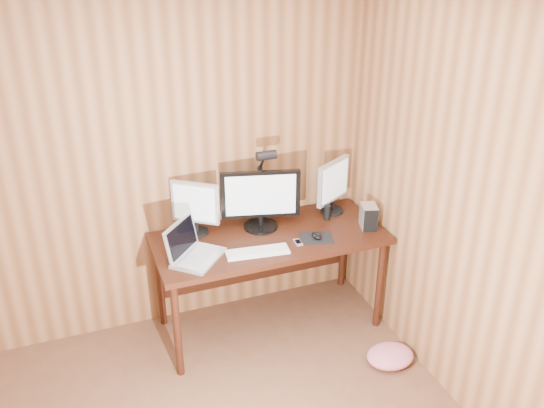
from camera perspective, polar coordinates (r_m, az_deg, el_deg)
room_shell at (r=2.20m, az=-8.48°, el=-15.28°), size 4.00×4.00×4.00m
desk at (r=4.11m, az=-0.60°, el=-4.22°), size 1.60×0.70×0.75m
monitor_center at (r=4.01m, az=-1.15°, el=0.50°), size 0.55×0.24×0.43m
monitor_left at (r=3.97m, az=-7.61°, el=-0.29°), size 0.29×0.23×0.39m
monitor_right at (r=4.26m, az=6.08°, el=1.87°), size 0.33×0.21×0.41m
laptop at (r=3.75m, az=-8.00°, el=-4.48°), size 0.43×0.43×0.25m
keyboard at (r=3.79m, az=-1.44°, el=-4.75°), size 0.43×0.17×0.02m
mousepad at (r=3.98m, az=4.45°, el=-3.37°), size 0.26×0.23×0.00m
mouse at (r=3.97m, az=4.46°, el=-3.12°), size 0.10×0.12×0.04m
hard_drive at (r=4.13m, az=9.55°, el=-1.22°), size 0.14×0.18×0.17m
phone at (r=3.91m, az=2.59°, el=-3.80°), size 0.05×0.09×0.01m
speaker at (r=4.21m, az=5.50°, el=-0.85°), size 0.05×0.05×0.11m
desk_lamp at (r=4.04m, az=-0.85°, el=3.02°), size 0.14×0.20×0.60m
fabric_pile at (r=4.12m, az=11.63°, el=-14.54°), size 0.39×0.34×0.10m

